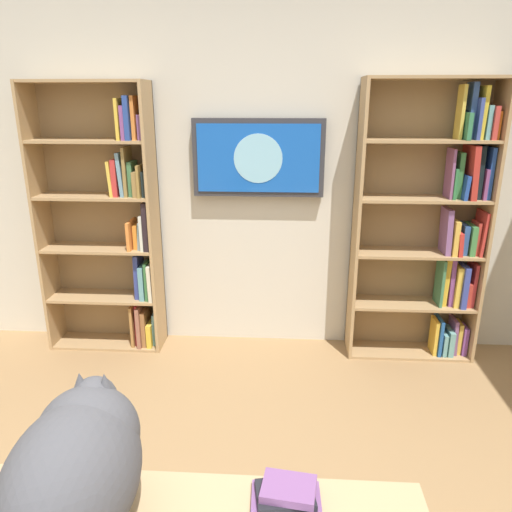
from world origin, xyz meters
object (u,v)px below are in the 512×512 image
at_px(bookshelf_left, 435,226).
at_px(desk_book_stack, 287,495).
at_px(cat, 78,463).
at_px(wall_mounted_tv, 258,158).
at_px(bookshelf_right, 113,225).

distance_m(bookshelf_left, desk_book_stack, 2.48).
xyz_separation_m(bookshelf_left, cat, (1.58, 2.34, -0.07)).
bearing_deg(wall_mounted_tv, cat, 82.15).
height_order(bookshelf_right, desk_book_stack, bookshelf_right).
bearing_deg(bookshelf_right, wall_mounted_tv, -175.59).
bearing_deg(cat, bookshelf_left, -124.03).
height_order(bookshelf_right, cat, bookshelf_right).
height_order(bookshelf_left, bookshelf_right, bookshelf_left).
bearing_deg(bookshelf_right, desk_book_stack, 119.49).
xyz_separation_m(bookshelf_left, wall_mounted_tv, (1.25, -0.08, 0.46)).
bearing_deg(bookshelf_right, bookshelf_left, 179.93).
xyz_separation_m(bookshelf_right, cat, (-0.72, 2.35, -0.04)).
relative_size(bookshelf_left, cat, 3.15).
distance_m(wall_mounted_tv, desk_book_stack, 2.44).
bearing_deg(cat, bookshelf_right, -72.88).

